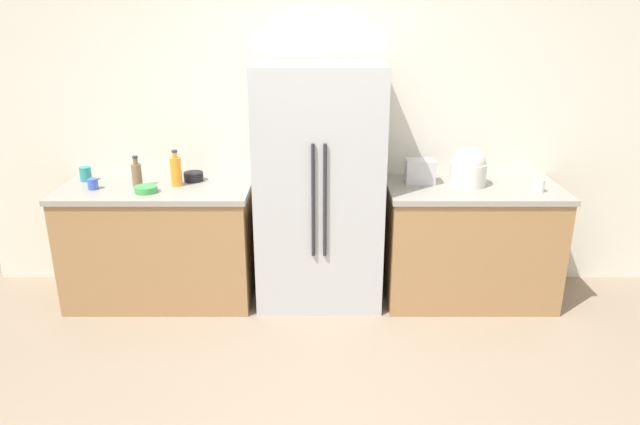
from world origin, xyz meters
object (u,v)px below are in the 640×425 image
Objects in this scene: toaster at (418,171)px; rice_cooker at (467,168)px; cup_c at (538,186)px; bowl_b at (144,189)px; cup_b at (84,174)px; bowl_a at (192,177)px; bottle_a at (135,174)px; bottle_b at (175,171)px; refrigerator at (318,187)px; cup_a at (91,184)px.

rice_cooker is at bearing -8.93° from toaster.
bowl_b is at bearing -179.79° from cup_c.
bowl_a is (0.81, -0.00, -0.02)m from cup_b.
toaster is 0.84m from cup_c.
bottle_a is 2.51× the size of cup_c.
cup_b is at bearing 170.32° from bottle_b.
cup_b is (-1.76, 0.14, 0.06)m from refrigerator.
cup_a is (-0.30, -0.07, -0.05)m from bottle_a.
bottle_a is at bearing 177.33° from cup_c.
refrigerator reaches higher than cup_b.
cup_b is 0.61m from bowl_b.
rice_cooker reaches higher than bowl_b.
bottle_b is 0.17m from bowl_a.
cup_b is at bearing 178.76° from toaster.
bottle_a is at bearing -175.52° from bottle_b.
cup_c is (0.81, -0.22, -0.04)m from toaster.
toaster reaches higher than cup_c.
bowl_b is (-1.23, -0.14, 0.03)m from refrigerator.
toaster is 1.80m from bottle_b.
rice_cooker is at bearing 4.45° from bowl_b.
bottle_a is at bearing 12.53° from cup_a.
refrigerator reaches higher than cup_a.
refrigerator is at bearing 2.34° from cup_a.
refrigerator is 16.57× the size of cup_b.
refrigerator is at bearing 175.08° from cup_c.
bowl_b is at bearing -28.44° from cup_b.
rice_cooker is at bearing -2.18° from cup_b.
toaster is 2.08m from bottle_a.
cup_a is (-0.58, -0.09, -0.07)m from bottle_b.
bowl_b is at bearing -137.27° from bottle_b.
cup_c reaches higher than bowl_a.
bottle_b is at bearing 8.68° from cup_a.
bowl_b is at bearing -175.55° from rice_cooker.
bowl_b is (0.10, -0.15, -0.07)m from bottle_a.
cup_a is 0.41m from bowl_b.
rice_cooker is at bearing 0.36° from bottle_b.
toaster is 1.36× the size of bowl_b.
refrigerator is at bearing -173.14° from toaster.
bottle_b is (0.28, 0.02, 0.02)m from bottle_a.
cup_c is (3.19, -0.07, 0.01)m from cup_a.
bottle_b is 1.84× the size of bowl_a.
refrigerator is at bearing -1.24° from bottle_b.
cup_a is 3.19m from cup_c.
refrigerator is 11.27× the size of bowl_b.
bottle_a reaches higher than cup_b.
bowl_b is (-0.28, -0.29, -0.01)m from bowl_a.
rice_cooker reaches higher than bottle_a.
cup_b is at bearing 121.87° from cup_a.
toaster reaches higher than bowl_b.
bottle_b is (-1.05, 0.02, 0.12)m from refrigerator.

